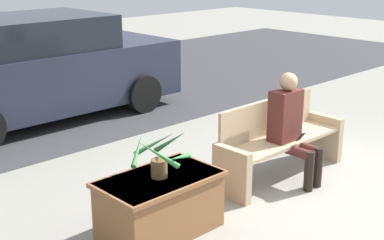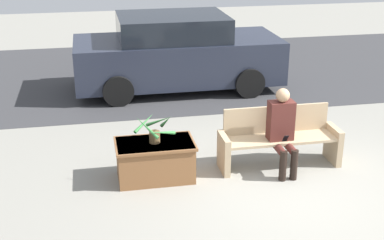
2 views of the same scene
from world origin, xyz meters
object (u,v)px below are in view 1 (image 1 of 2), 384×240
person_seated (291,123)px  planter_box (160,203)px  parked_car (37,69)px  bench (278,140)px  potted_plant (160,157)px

person_seated → planter_box: size_ratio=1.11×
planter_box → parked_car: parked_car is taller
bench → person_seated: bearing=-98.5°
potted_plant → person_seated: bearing=-2.8°
bench → planter_box: bench is taller
person_seated → potted_plant: size_ratio=2.11×
person_seated → parked_car: size_ratio=0.29×
planter_box → bench: bearing=2.9°
planter_box → potted_plant: bearing=19.1°
person_seated → bench: bearing=81.5°
person_seated → parked_car: 4.26m
potted_plant → parked_car: size_ratio=0.14×
potted_plant → parked_car: parked_car is taller
parked_car → bench: bearing=-77.8°
planter_box → parked_car: 4.24m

